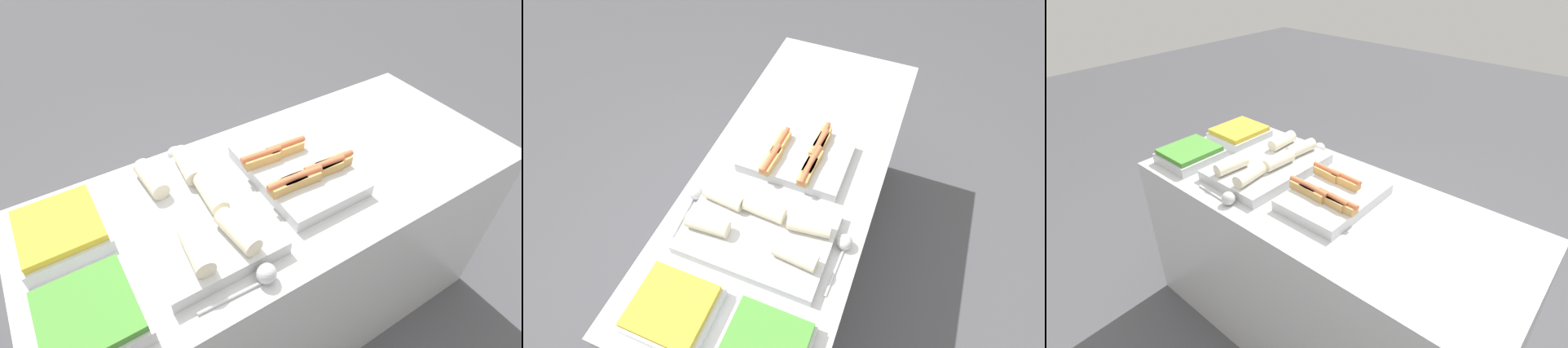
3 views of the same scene
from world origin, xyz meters
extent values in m
plane|color=#4C4C51|center=(0.00, 0.00, 0.00)|extent=(12.00, 12.00, 0.00)
cube|color=silver|center=(0.00, 0.00, 0.43)|extent=(1.80, 0.76, 0.86)
cube|color=silver|center=(0.06, 0.00, 0.88)|extent=(0.32, 0.44, 0.05)
cube|color=tan|center=(0.12, -0.08, 0.92)|extent=(0.14, 0.06, 0.04)
cylinder|color=#D66B42|center=(0.12, -0.08, 0.94)|extent=(0.16, 0.04, 0.02)
cube|color=tan|center=(-0.04, -0.08, 0.92)|extent=(0.14, 0.05, 0.04)
cylinder|color=#D66B42|center=(-0.04, -0.08, 0.94)|extent=(0.16, 0.02, 0.02)
cube|color=tan|center=(0.16, -0.08, 0.92)|extent=(0.14, 0.05, 0.04)
cylinder|color=#D66B42|center=(0.16, -0.08, 0.94)|extent=(0.16, 0.02, 0.02)
cube|color=tan|center=(-0.04, 0.08, 0.92)|extent=(0.14, 0.05, 0.04)
cylinder|color=#D66B42|center=(-0.04, 0.08, 0.94)|extent=(0.16, 0.03, 0.02)
cube|color=tan|center=(0.07, 0.08, 0.92)|extent=(0.14, 0.05, 0.04)
cylinder|color=#D66B42|center=(0.07, 0.08, 0.94)|extent=(0.16, 0.03, 0.02)
cube|color=tan|center=(0.02, -0.08, 0.92)|extent=(0.14, 0.06, 0.04)
cylinder|color=#D66B42|center=(0.02, -0.08, 0.94)|extent=(0.16, 0.03, 0.02)
cube|color=silver|center=(-0.34, 0.00, 0.88)|extent=(0.38, 0.55, 0.05)
cylinder|color=beige|center=(-0.28, -0.17, 0.94)|extent=(0.08, 0.17, 0.06)
cylinder|color=beige|center=(-0.28, 0.17, 0.94)|extent=(0.07, 0.17, 0.06)
cylinder|color=beige|center=(-0.41, 0.17, 0.94)|extent=(0.07, 0.16, 0.06)
cylinder|color=beige|center=(-0.41, -0.17, 0.94)|extent=(0.07, 0.17, 0.06)
cylinder|color=beige|center=(-0.27, 0.01, 0.94)|extent=(0.07, 0.16, 0.06)
cube|color=silver|center=(-0.72, -0.18, 0.88)|extent=(0.25, 0.27, 0.05)
cube|color=#4C9338|center=(-0.72, -0.18, 0.92)|extent=(0.23, 0.25, 0.02)
cube|color=silver|center=(-0.72, 0.15, 0.88)|extent=(0.25, 0.27, 0.05)
cube|color=gold|center=(-0.72, 0.15, 0.92)|extent=(0.23, 0.25, 0.02)
cylinder|color=silver|center=(-0.37, -0.31, 0.86)|extent=(0.21, 0.02, 0.01)
sphere|color=silver|center=(-0.27, -0.31, 0.89)|extent=(0.06, 0.06, 0.06)
cylinder|color=silver|center=(-0.37, 0.31, 0.86)|extent=(0.20, 0.02, 0.01)
sphere|color=silver|center=(-0.27, 0.31, 0.89)|extent=(0.06, 0.06, 0.06)
camera|label=1|loc=(-0.62, -0.85, 1.85)|focal=28.00mm
camera|label=2|loc=(-1.02, -0.37, 2.22)|focal=28.00mm
camera|label=3|loc=(0.93, -1.18, 1.85)|focal=28.00mm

